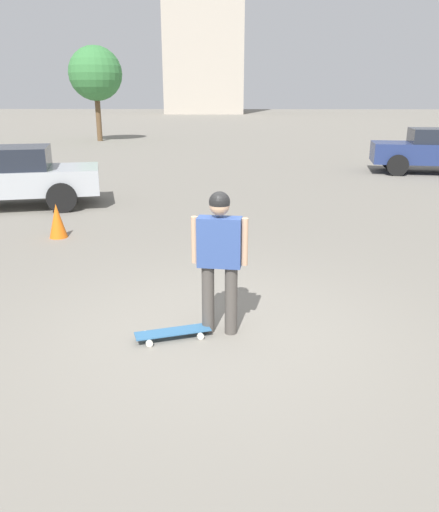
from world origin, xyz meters
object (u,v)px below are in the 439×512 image
at_px(car_parked_near, 2,176).
at_px(car_parked_far, 435,150).
at_px(person, 220,252).
at_px(traffic_cone, 57,221).
at_px(skateboard, 173,332).

bearing_deg(car_parked_near, car_parked_far, -169.02).
xyz_separation_m(person, car_parked_far, (-12.56, 6.97, -0.16)).
bearing_deg(traffic_cone, person, 39.31).
xyz_separation_m(car_parked_near, traffic_cone, (2.61, 2.19, -0.42)).
distance_m(skateboard, car_parked_near, 8.27).
distance_m(car_parked_near, traffic_cone, 3.43).
height_order(person, car_parked_near, person).
height_order(car_parked_near, traffic_cone, car_parked_near).
bearing_deg(car_parked_far, car_parked_near, 35.21).
height_order(person, skateboard, person).
relative_size(skateboard, traffic_cone, 1.32).
height_order(person, traffic_cone, person).
xyz_separation_m(skateboard, car_parked_far, (-12.74, 7.47, 0.72)).
bearing_deg(person, traffic_cone, 135.69).
bearing_deg(skateboard, traffic_cone, -75.83).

